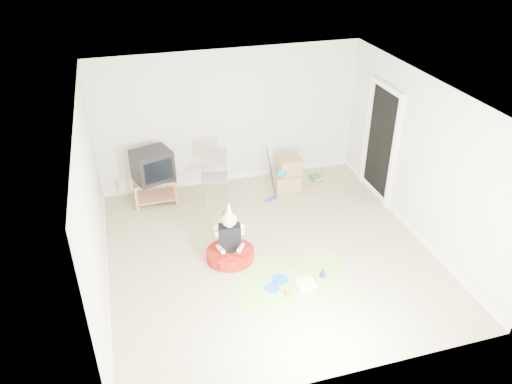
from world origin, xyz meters
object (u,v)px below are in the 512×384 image
object	(u,v)px
folding_chair	(215,178)
seated_woman	(230,248)
cardboard_boxes	(288,175)
crt_tv	(152,165)
birthday_cake	(305,285)
tv_stand	(155,188)

from	to	relation	value
folding_chair	seated_woman	distance (m)	1.78
folding_chair	cardboard_boxes	xyz separation A→B (m)	(1.44, 0.10, -0.21)
crt_tv	seated_woman	bearing A→B (deg)	-84.38
crt_tv	birthday_cake	xyz separation A→B (m)	(1.81, -2.96, -0.72)
crt_tv	cardboard_boxes	size ratio (longest dim) A/B	1.02
crt_tv	birthday_cake	size ratio (longest dim) A/B	2.26
cardboard_boxes	birthday_cake	bearing A→B (deg)	-103.89
cardboard_boxes	seated_woman	size ratio (longest dim) A/B	0.59
crt_tv	folding_chair	world-z (taller)	folding_chair
folding_chair	seated_woman	xyz separation A→B (m)	(-0.14, -1.76, -0.28)
folding_chair	seated_woman	bearing A→B (deg)	-94.60
crt_tv	tv_stand	bearing A→B (deg)	-18.23
folding_chair	crt_tv	bearing A→B (deg)	163.90
cardboard_boxes	seated_woman	bearing A→B (deg)	-130.33
tv_stand	seated_woman	distance (m)	2.25
folding_chair	tv_stand	bearing A→B (deg)	163.90
tv_stand	folding_chair	distance (m)	1.12
folding_chair	cardboard_boxes	world-z (taller)	folding_chair
seated_woman	cardboard_boxes	bearing A→B (deg)	49.67
folding_chair	birthday_cake	distance (m)	2.80
crt_tv	birthday_cake	bearing A→B (deg)	-76.87
folding_chair	cardboard_boxes	size ratio (longest dim) A/B	1.66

